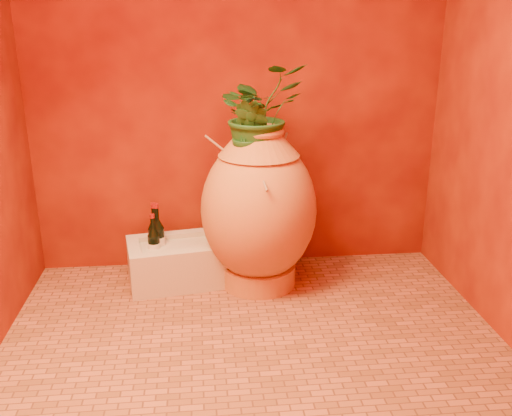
{
  "coord_description": "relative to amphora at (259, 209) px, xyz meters",
  "views": [
    {
      "loc": [
        -0.24,
        -2.46,
        1.56
      ],
      "look_at": [
        0.05,
        0.35,
        0.59
      ],
      "focal_mm": 40.0,
      "sensor_mm": 36.0,
      "label": 1
    }
  ],
  "objects": [
    {
      "name": "wine_bottle_b",
      "position": [
        -0.62,
        0.06,
        -0.23
      ],
      "size": [
        0.07,
        0.07,
        0.3
      ],
      "color": "black",
      "rests_on": "stone_basin"
    },
    {
      "name": "amphora",
      "position": [
        0.0,
        0.0,
        0.0
      ],
      "size": [
        0.85,
        0.85,
        0.96
      ],
      "rotation": [
        0.0,
        0.0,
        0.33
      ],
      "color": "#B66A33",
      "rests_on": "floor"
    },
    {
      "name": "floor",
      "position": [
        -0.09,
        -0.65,
        -0.48
      ],
      "size": [
        2.5,
        2.5,
        0.0
      ],
      "primitive_type": "plane",
      "color": "#9A5332",
      "rests_on": "ground"
    },
    {
      "name": "stone_basin",
      "position": [
        -0.5,
        0.07,
        -0.35
      ],
      "size": [
        0.61,
        0.47,
        0.26
      ],
      "rotation": [
        0.0,
        0.0,
        0.17
      ],
      "color": "beige",
      "rests_on": "floor"
    },
    {
      "name": "wine_bottle_a",
      "position": [
        -0.6,
        0.11,
        -0.21
      ],
      "size": [
        0.09,
        0.09,
        0.35
      ],
      "color": "black",
      "rests_on": "stone_basin"
    },
    {
      "name": "wall_back",
      "position": [
        -0.09,
        0.35,
        0.77
      ],
      "size": [
        2.5,
        0.02,
        2.5
      ],
      "primitive_type": "cube",
      "color": "#580B05",
      "rests_on": "ground"
    },
    {
      "name": "wine_bottle_c",
      "position": [
        -0.61,
        0.11,
        -0.21
      ],
      "size": [
        0.09,
        0.09,
        0.35
      ],
      "color": "black",
      "rests_on": "stone_basin"
    },
    {
      "name": "plant_side",
      "position": [
        -0.05,
        -0.07,
        0.45
      ],
      "size": [
        0.28,
        0.28,
        0.4
      ],
      "primitive_type": "imported",
      "rotation": [
        0.0,
        0.0,
        -0.87
      ],
      "color": "#1A4B1C",
      "rests_on": "amphora"
    },
    {
      "name": "plant_main",
      "position": [
        0.0,
        0.02,
        0.55
      ],
      "size": [
        0.62,
        0.59,
        0.54
      ],
      "primitive_type": "imported",
      "rotation": [
        0.0,
        0.0,
        0.47
      ],
      "color": "#1A4B1C",
      "rests_on": "amphora"
    },
    {
      "name": "wall_tap",
      "position": [
        0.02,
        0.27,
        0.38
      ],
      "size": [
        0.07,
        0.15,
        0.16
      ],
      "color": "olive",
      "rests_on": "wall_back"
    }
  ]
}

